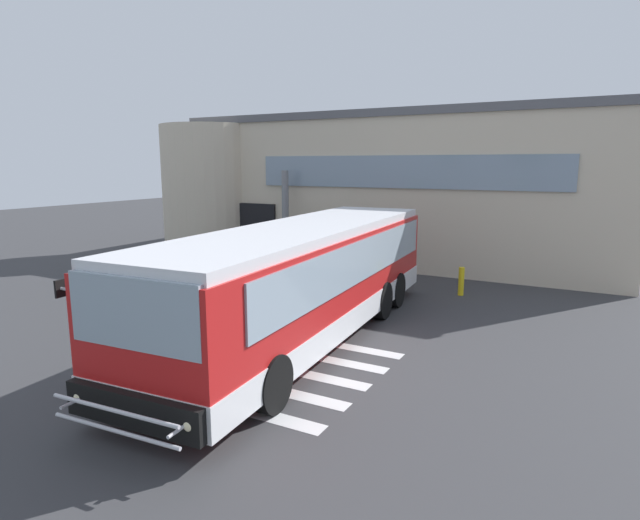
{
  "coord_description": "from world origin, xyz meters",
  "views": [
    {
      "loc": [
        7.73,
        -12.61,
        4.09
      ],
      "look_at": [
        1.03,
        -0.27,
        1.5
      ],
      "focal_mm": 29.29,
      "sensor_mm": 36.0,
      "label": 1
    }
  ],
  "objects_px": {
    "bus_main_foreground": "(305,283)",
    "passenger_by_doorway": "(307,247)",
    "passenger_at_curb_edge": "(329,247)",
    "passenger_near_column": "(287,247)",
    "safety_bollard_yellow": "(461,281)",
    "entry_support_column": "(285,218)"
  },
  "relations": [
    {
      "from": "entry_support_column",
      "to": "safety_bollard_yellow",
      "type": "xyz_separation_m",
      "value": [
        7.65,
        -1.8,
        -1.47
      ]
    },
    {
      "from": "passenger_by_doorway",
      "to": "safety_bollard_yellow",
      "type": "relative_size",
      "value": 1.86
    },
    {
      "from": "passenger_at_curb_edge",
      "to": "bus_main_foreground",
      "type": "bearing_deg",
      "value": -66.85
    },
    {
      "from": "passenger_by_doorway",
      "to": "passenger_at_curb_edge",
      "type": "xyz_separation_m",
      "value": [
        0.82,
        0.28,
        0.03
      ]
    },
    {
      "from": "bus_main_foreground",
      "to": "safety_bollard_yellow",
      "type": "bearing_deg",
      "value": 68.93
    },
    {
      "from": "entry_support_column",
      "to": "safety_bollard_yellow",
      "type": "relative_size",
      "value": 4.26
    },
    {
      "from": "passenger_near_column",
      "to": "passenger_at_curb_edge",
      "type": "xyz_separation_m",
      "value": [
        1.54,
        0.61,
        0.03
      ]
    },
    {
      "from": "passenger_near_column",
      "to": "bus_main_foreground",
      "type": "bearing_deg",
      "value": -54.85
    },
    {
      "from": "passenger_near_column",
      "to": "passenger_at_curb_edge",
      "type": "bearing_deg",
      "value": 21.53
    },
    {
      "from": "bus_main_foreground",
      "to": "passenger_near_column",
      "type": "xyz_separation_m",
      "value": [
        -4.58,
        6.5,
        -0.4
      ]
    },
    {
      "from": "safety_bollard_yellow",
      "to": "passenger_by_doorway",
      "type": "bearing_deg",
      "value": 171.36
    },
    {
      "from": "passenger_near_column",
      "to": "safety_bollard_yellow",
      "type": "bearing_deg",
      "value": -5.04
    },
    {
      "from": "passenger_at_curb_edge",
      "to": "safety_bollard_yellow",
      "type": "xyz_separation_m",
      "value": [
        5.31,
        -1.21,
        -0.51
      ]
    },
    {
      "from": "bus_main_foreground",
      "to": "passenger_by_doorway",
      "type": "bearing_deg",
      "value": 119.48
    },
    {
      "from": "bus_main_foreground",
      "to": "passenger_by_doorway",
      "type": "xyz_separation_m",
      "value": [
        -3.86,
        6.83,
        -0.4
      ]
    },
    {
      "from": "passenger_by_doorway",
      "to": "passenger_at_curb_edge",
      "type": "relative_size",
      "value": 1.0
    },
    {
      "from": "passenger_near_column",
      "to": "safety_bollard_yellow",
      "type": "xyz_separation_m",
      "value": [
        6.85,
        -0.6,
        -0.48
      ]
    },
    {
      "from": "entry_support_column",
      "to": "safety_bollard_yellow",
      "type": "distance_m",
      "value": 8.0
    },
    {
      "from": "entry_support_column",
      "to": "bus_main_foreground",
      "type": "xyz_separation_m",
      "value": [
        5.38,
        -7.7,
        -0.58
      ]
    },
    {
      "from": "passenger_near_column",
      "to": "passenger_by_doorway",
      "type": "height_order",
      "value": "same"
    },
    {
      "from": "entry_support_column",
      "to": "passenger_near_column",
      "type": "relative_size",
      "value": 2.29
    },
    {
      "from": "passenger_by_doorway",
      "to": "passenger_near_column",
      "type": "bearing_deg",
      "value": -155.43
    }
  ]
}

